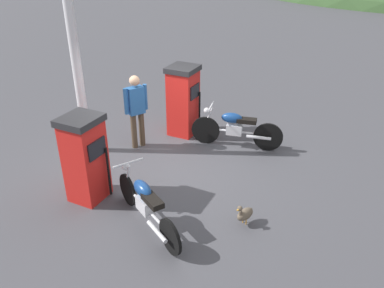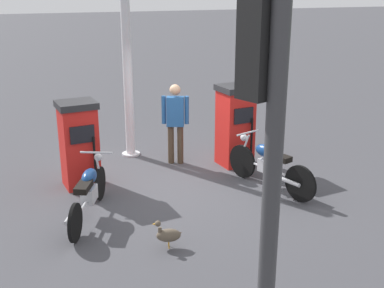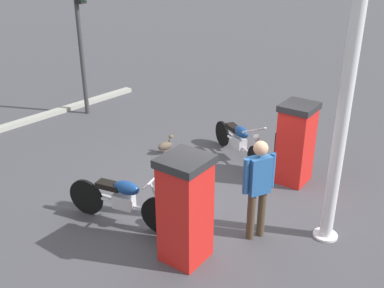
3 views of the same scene
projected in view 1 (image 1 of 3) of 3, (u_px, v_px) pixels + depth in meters
ground_plane at (165, 167)px, 8.37m from camera, size 120.00×120.00×0.00m
fuel_pump_near at (85, 158)px, 7.04m from camera, size 0.69×0.75×1.64m
fuel_pump_far at (183, 100)px, 9.45m from camera, size 0.72×0.76×1.70m
motorcycle_near_pump at (145, 202)px, 6.49m from camera, size 1.94×1.02×0.94m
motorcycle_far_pump at (235, 127)px, 8.99m from camera, size 2.03×0.80×0.97m
attendant_person at (136, 107)px, 8.77m from camera, size 0.33×0.56×1.71m
wandering_duck at (245, 214)px, 6.62m from camera, size 0.26×0.43×0.44m
canopy_support_pole at (77, 69)px, 8.16m from camera, size 0.40×0.40×3.99m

